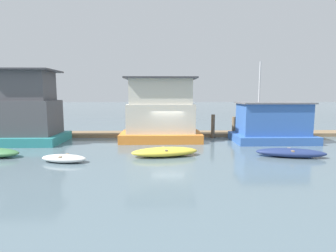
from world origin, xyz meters
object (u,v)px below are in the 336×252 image
dinghy_yellow (165,152)px  mooring_post_centre (234,127)px  dinghy_navy (291,153)px  mooring_post_far_left (171,127)px  houseboat_orange (161,114)px  dinghy_white (64,158)px  houseboat_teal (27,112)px  houseboat_blue (272,124)px  mooring_post_near_right (213,126)px

dinghy_yellow → mooring_post_centre: (6.10, 6.68, 0.64)m
dinghy_navy → mooring_post_far_left: size_ratio=2.17×
houseboat_orange → dinghy_white: size_ratio=2.34×
houseboat_orange → mooring_post_far_left: size_ratio=3.34×
houseboat_teal → dinghy_yellow: houseboat_teal is taller
houseboat_blue → houseboat_orange: bearing=175.4°
mooring_post_far_left → houseboat_orange: bearing=-123.7°
mooring_post_centre → dinghy_yellow: bearing=-132.4°
houseboat_orange → mooring_post_centre: bearing=12.1°
houseboat_teal → mooring_post_far_left: (11.26, 1.99, -1.46)m
houseboat_teal → mooring_post_centre: houseboat_teal is taller
dinghy_white → dinghy_navy: 13.32m
houseboat_teal → dinghy_white: 8.05m
dinghy_yellow → mooring_post_far_left: (0.66, 6.68, 0.69)m
dinghy_yellow → mooring_post_near_right: bearing=57.4°
houseboat_orange → mooring_post_centre: 6.61m
mooring_post_far_left → mooring_post_near_right: bearing=0.0°
houseboat_teal → mooring_post_far_left: bearing=10.0°
dinghy_white → mooring_post_far_left: 10.19m
dinghy_white → mooring_post_far_left: mooring_post_far_left is taller
dinghy_white → mooring_post_near_right: size_ratio=1.36×
dinghy_navy → houseboat_orange: bearing=144.0°
houseboat_teal → mooring_post_centre: (16.70, 1.99, -1.51)m
dinghy_white → mooring_post_near_right: 12.75m
dinghy_white → mooring_post_centre: bearing=34.0°
dinghy_white → mooring_post_near_right: (9.94, 7.95, 0.80)m
mooring_post_near_right → mooring_post_centre: size_ratio=1.11×
dinghy_yellow → dinghy_navy: bearing=-3.0°
dinghy_yellow → houseboat_teal: bearing=156.1°
dinghy_white → dinghy_navy: bearing=3.7°
dinghy_yellow → dinghy_navy: size_ratio=1.02×
houseboat_orange → mooring_post_far_left: 2.05m
dinghy_navy → mooring_post_far_left: bearing=134.5°
mooring_post_centre → dinghy_white: bearing=-146.0°
houseboat_orange → dinghy_yellow: size_ratio=1.51×
houseboat_blue → mooring_post_far_left: 8.21m
dinghy_navy → houseboat_blue: bearing=79.2°
mooring_post_centre → mooring_post_far_left: bearing=180.0°
houseboat_teal → houseboat_blue: bearing=-0.3°
houseboat_teal → houseboat_orange: (10.36, 0.63, -0.22)m
houseboat_teal → houseboat_blue: houseboat_blue is taller
dinghy_white → dinghy_navy: (13.29, 0.86, 0.05)m
mooring_post_far_left → mooring_post_centre: mooring_post_far_left is taller
houseboat_teal → houseboat_orange: size_ratio=0.87×
dinghy_yellow → mooring_post_far_left: mooring_post_far_left is taller
houseboat_orange → mooring_post_near_right: size_ratio=3.18×
dinghy_yellow → mooring_post_far_left: 6.75m
dinghy_white → houseboat_teal: bearing=129.6°
houseboat_orange → dinghy_navy: bearing=-36.0°
houseboat_blue → dinghy_white: houseboat_blue is taller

